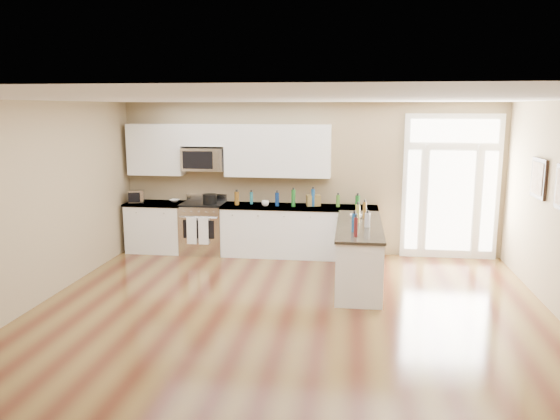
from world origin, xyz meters
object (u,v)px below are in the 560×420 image
peninsula_cabinet (359,256)px  kitchen_range (203,228)px  stockpot (210,199)px  toaster_oven (137,196)px

peninsula_cabinet → kitchen_range: (-2.88, 1.45, 0.04)m
peninsula_cabinet → stockpot: bearing=153.4°
stockpot → kitchen_range: bearing=152.2°
stockpot → toaster_oven: size_ratio=0.94×
peninsula_cabinet → toaster_oven: toaster_oven is taller
stockpot → toaster_oven: toaster_oven is taller
stockpot → toaster_oven: (-1.42, 0.02, 0.01)m
peninsula_cabinet → toaster_oven: (-4.15, 1.38, 0.62)m
kitchen_range → peninsula_cabinet: bearing=-26.7°
stockpot → toaster_oven: 1.42m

